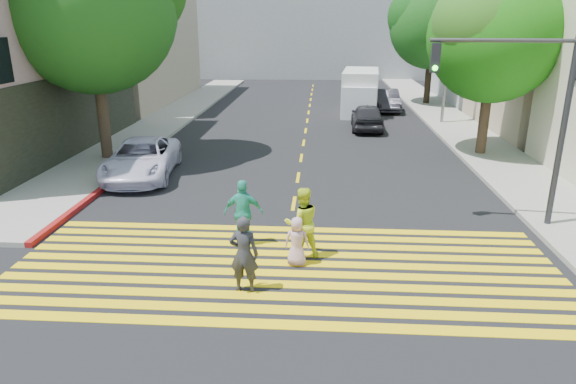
# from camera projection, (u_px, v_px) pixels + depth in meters

# --- Properties ---
(ground) EXTENTS (120.00, 120.00, 0.00)m
(ground) POSITION_uv_depth(u_px,v_px,m) (279.00, 294.00, 11.38)
(ground) COLOR black
(sidewalk_left) EXTENTS (3.00, 40.00, 0.15)m
(sidewalk_left) POSITION_uv_depth(u_px,v_px,m) (175.00, 115.00, 32.71)
(sidewalk_left) COLOR gray
(sidewalk_left) RESTS_ON ground
(sidewalk_right) EXTENTS (3.00, 60.00, 0.15)m
(sidewalk_right) POSITION_uv_depth(u_px,v_px,m) (477.00, 144.00, 25.03)
(sidewalk_right) COLOR gray
(sidewalk_right) RESTS_ON ground
(curb_red) EXTENTS (0.20, 8.00, 0.16)m
(curb_red) POSITION_uv_depth(u_px,v_px,m) (92.00, 197.00, 17.47)
(curb_red) COLOR maroon
(curb_red) RESTS_ON ground
(crosswalk) EXTENTS (13.40, 5.30, 0.01)m
(crosswalk) POSITION_uv_depth(u_px,v_px,m) (283.00, 268.00, 12.59)
(crosswalk) COLOR yellow
(crosswalk) RESTS_ON ground
(lane_line) EXTENTS (0.12, 34.40, 0.01)m
(lane_line) POSITION_uv_depth(u_px,v_px,m) (308.00, 116.00, 32.68)
(lane_line) COLOR yellow
(lane_line) RESTS_ON ground
(building_left_tan) EXTENTS (12.00, 16.00, 10.00)m
(building_left_tan) POSITION_uv_depth(u_px,v_px,m) (91.00, 32.00, 37.30)
(building_left_tan) COLOR tan
(building_left_tan) RESTS_ON ground
(building_right_grey) EXTENTS (10.00, 10.00, 10.00)m
(building_right_grey) POSITION_uv_depth(u_px,v_px,m) (518.00, 32.00, 37.28)
(building_right_grey) COLOR gray
(building_right_grey) RESTS_ON ground
(backdrop_block) EXTENTS (30.00, 8.00, 12.00)m
(backdrop_block) POSITION_uv_depth(u_px,v_px,m) (315.00, 19.00, 54.93)
(backdrop_block) COLOR gray
(backdrop_block) RESTS_ON ground
(tree_right_near) EXTENTS (7.34, 7.34, 8.06)m
(tree_right_near) POSITION_uv_depth(u_px,v_px,m) (496.00, 29.00, 21.47)
(tree_right_near) COLOR #49301C
(tree_right_near) RESTS_ON ground
(tree_right_far) EXTENTS (7.25, 6.85, 8.61)m
(tree_right_far) POSITION_uv_depth(u_px,v_px,m) (434.00, 20.00, 35.33)
(tree_right_far) COLOR black
(tree_right_far) RESTS_ON ground
(pedestrian_man) EXTENTS (0.68, 0.48, 1.79)m
(pedestrian_man) POSITION_uv_depth(u_px,v_px,m) (244.00, 254.00, 11.27)
(pedestrian_man) COLOR #2C2C31
(pedestrian_man) RESTS_ON ground
(pedestrian_woman) EXTENTS (1.07, 0.95, 1.86)m
(pedestrian_woman) POSITION_uv_depth(u_px,v_px,m) (302.00, 223.00, 12.95)
(pedestrian_woman) COLOR #CDE526
(pedestrian_woman) RESTS_ON ground
(pedestrian_child) EXTENTS (0.65, 0.45, 1.25)m
(pedestrian_child) POSITION_uv_depth(u_px,v_px,m) (297.00, 241.00, 12.59)
(pedestrian_child) COLOR #CD9CAC
(pedestrian_child) RESTS_ON ground
(pedestrian_extra) EXTENTS (1.07, 0.48, 1.80)m
(pedestrian_extra) POSITION_uv_depth(u_px,v_px,m) (244.00, 213.00, 13.70)
(pedestrian_extra) COLOR teal
(pedestrian_extra) RESTS_ON ground
(white_sedan) EXTENTS (2.98, 5.42, 1.44)m
(white_sedan) POSITION_uv_depth(u_px,v_px,m) (142.00, 159.00, 19.81)
(white_sedan) COLOR silver
(white_sedan) RESTS_ON ground
(dark_car_near) EXTENTS (1.84, 4.31, 1.45)m
(dark_car_near) POSITION_uv_depth(u_px,v_px,m) (367.00, 117.00, 28.53)
(dark_car_near) COLOR black
(dark_car_near) RESTS_ON ground
(silver_car) EXTENTS (1.92, 4.22, 1.20)m
(silver_car) POSITION_uv_depth(u_px,v_px,m) (359.00, 95.00, 37.62)
(silver_car) COLOR #9DA0B3
(silver_car) RESTS_ON ground
(dark_car_parked) EXTENTS (1.52, 4.30, 1.41)m
(dark_car_parked) POSITION_uv_depth(u_px,v_px,m) (387.00, 100.00, 34.57)
(dark_car_parked) COLOR #222129
(dark_car_parked) RESTS_ON ground
(white_van) EXTENTS (2.72, 6.02, 2.75)m
(white_van) POSITION_uv_depth(u_px,v_px,m) (360.00, 93.00, 33.49)
(white_van) COLOR silver
(white_van) RESTS_ON ground
(traffic_signal) EXTENTS (3.85, 0.61, 5.65)m
(traffic_signal) POSITION_uv_depth(u_px,v_px,m) (527.00, 102.00, 14.06)
(traffic_signal) COLOR #29292F
(traffic_signal) RESTS_ON ground
(street_lamp) EXTENTS (2.16, 0.67, 9.62)m
(street_lamp) POSITION_uv_depth(u_px,v_px,m) (447.00, 26.00, 28.34)
(street_lamp) COLOR gray
(street_lamp) RESTS_ON ground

